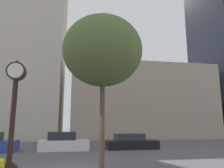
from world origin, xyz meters
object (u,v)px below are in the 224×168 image
object	(u,v)px
street_clock	(14,99)
car_black	(131,142)
car_white	(64,143)
bare_tree	(103,51)

from	to	relation	value
street_clock	car_black	distance (m)	10.90
street_clock	car_white	xyz separation A→B (m)	(2.19, 6.93, -2.65)
street_clock	car_black	size ratio (longest dim) A/B	1.21
street_clock	bare_tree	distance (m)	5.01
car_white	car_black	bearing A→B (deg)	0.46
street_clock	car_white	world-z (taller)	street_clock
street_clock	car_white	distance (m)	7.74
street_clock	car_black	xyz separation A→B (m)	(7.78, 7.12, -2.73)
car_black	bare_tree	size ratio (longest dim) A/B	0.58
car_black	bare_tree	world-z (taller)	bare_tree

